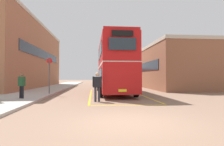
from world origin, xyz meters
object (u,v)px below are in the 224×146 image
(double_decker_bus, at_px, (114,65))
(single_deck_bus, at_px, (114,76))
(bus_stop_sign, at_px, (49,72))
(pedestrian_boarding, at_px, (97,85))
(pedestrian_waiting_near, at_px, (22,84))

(double_decker_bus, relative_size, single_deck_bus, 1.06)
(double_decker_bus, bearing_deg, single_deck_bus, 84.20)
(double_decker_bus, xyz_separation_m, bus_stop_sign, (-5.39, -1.25, -0.65))
(single_deck_bus, relative_size, pedestrian_boarding, 5.51)
(pedestrian_boarding, xyz_separation_m, pedestrian_waiting_near, (-4.76, 0.97, 0.03))
(pedestrian_boarding, height_order, bus_stop_sign, bus_stop_sign)
(single_deck_bus, xyz_separation_m, pedestrian_boarding, (-3.68, -26.54, -0.61))
(pedestrian_waiting_near, xyz_separation_m, bus_stop_sign, (0.92, 3.32, 0.80))
(double_decker_bus, height_order, single_deck_bus, double_decker_bus)
(double_decker_bus, distance_m, single_deck_bus, 21.12)
(pedestrian_boarding, xyz_separation_m, bus_stop_sign, (-3.84, 4.29, 0.83))
(double_decker_bus, xyz_separation_m, single_deck_bus, (2.13, 20.99, -0.87))
(pedestrian_waiting_near, distance_m, bus_stop_sign, 3.54)
(pedestrian_boarding, bearing_deg, double_decker_bus, 74.43)
(pedestrian_boarding, bearing_deg, pedestrian_waiting_near, 168.45)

